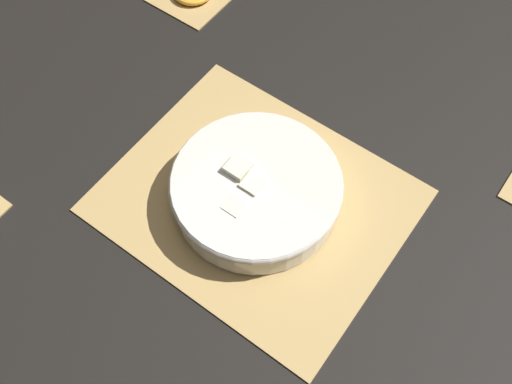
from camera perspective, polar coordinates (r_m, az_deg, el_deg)
name	(u,v)px	position (r m, az deg, el deg)	size (l,w,h in m)	color
ground_plane	(256,201)	(0.88, 0.00, -0.88)	(6.00, 6.00, 0.00)	black
bamboo_mat_center	(256,200)	(0.88, 0.00, -0.78)	(0.42, 0.35, 0.01)	tan
fruit_salad_bowl	(256,189)	(0.85, 0.00, 0.31)	(0.25, 0.25, 0.06)	silver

